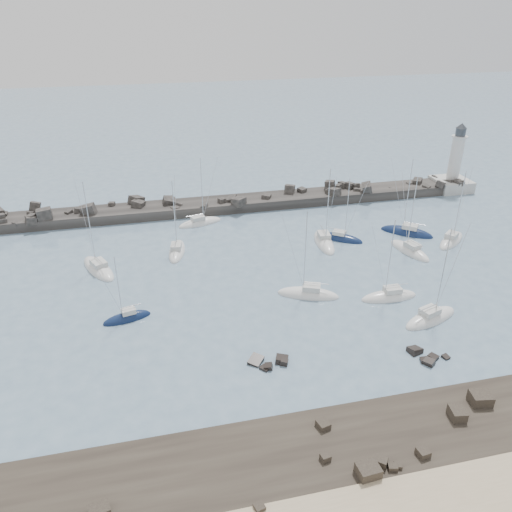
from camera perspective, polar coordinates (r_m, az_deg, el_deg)
The scene contains 18 objects.
ground at distance 63.64m, azimuth 3.42°, elevation -7.12°, with size 400.00×400.00×0.00m, color slate.
rock_shelf at distance 48.21m, azimuth 11.15°, elevation -21.62°, with size 140.00×12.00×1.82m.
rock_cluster_near at distance 56.66m, azimuth 1.61°, elevation -12.12°, with size 4.87×3.25×1.53m.
rock_cluster_far at distance 60.37m, azimuth 18.67°, elevation -10.82°, with size 4.29×3.91×1.32m.
breakwater at distance 95.37m, azimuth -7.42°, elevation 5.23°, with size 115.00×8.27×5.42m.
lighthouse at distance 112.92m, azimuth 21.54°, elevation 8.56°, with size 7.00×7.00×14.60m.
sailboat_1 at distance 77.85m, azimuth -17.54°, elevation -1.42°, with size 6.46×9.59×14.54m.
sailboat_2 at distance 65.33m, azimuth -14.51°, elevation -6.91°, with size 6.30×3.21×9.83m.
sailboat_3 at distance 80.27m, azimuth -9.03°, elevation 0.51°, with size 3.95×8.26×12.67m.
sailboat_4 at distance 90.04m, azimuth -6.41°, elevation 3.76°, with size 8.54×4.58×12.91m.
sailboat_5 at distance 68.38m, azimuth 5.99°, elevation -4.40°, with size 8.74×5.63×13.35m.
sailboat_6 at distance 82.88m, azimuth 7.79°, elevation 1.51°, with size 3.62×9.07×14.07m.
sailboat_7 at distance 66.94m, azimuth 19.31°, elevation -6.75°, with size 8.84×5.18×13.50m.
sailboat_8 at distance 84.81m, azimuth 9.68°, elevation 1.97°, with size 7.23×6.37×11.74m.
sailboat_9 at distance 69.80m, azimuth 14.96°, elevation -4.56°, with size 7.91×2.60×12.56m.
sailboat_10 at distance 83.14m, azimuth 17.14°, elevation 0.55°, with size 4.62×8.75×13.32m.
sailboat_12 at distance 88.81m, azimuth 21.41°, elevation 1.60°, with size 7.96×7.01×13.07m.
sailboat_13 at distance 89.56m, azimuth 16.85°, elevation 2.57°, with size 8.57×7.73×14.04m.
Camera 1 is at (-15.46, -50.11, 36.06)m, focal length 35.00 mm.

